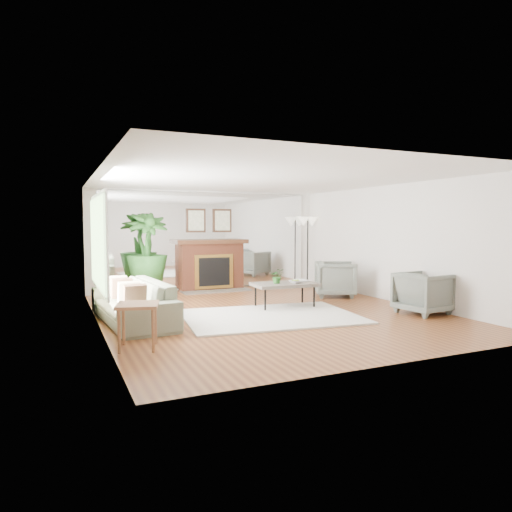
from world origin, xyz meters
name	(u,v)px	position (x,y,z in m)	size (l,w,h in m)	color
ground	(267,312)	(0.00, 0.00, 0.00)	(7.00, 7.00, 0.00)	brown
wall_left	(98,250)	(-2.99, 0.00, 1.25)	(0.02, 7.00, 2.50)	silver
wall_right	(394,243)	(2.99, 0.00, 1.25)	(0.02, 7.00, 2.50)	silver
wall_back	(209,240)	(0.00, 3.49, 1.25)	(6.00, 0.02, 2.50)	silver
mirror_panel	(209,240)	(0.00, 3.47, 1.25)	(5.40, 0.04, 2.40)	silver
window_panel	(98,243)	(-2.96, 0.40, 1.35)	(0.04, 2.40, 1.50)	#B2E09E
fireplace	(212,264)	(0.00, 3.26, 0.66)	(1.85, 0.83, 2.05)	brown
area_rug	(271,316)	(-0.14, -0.44, 0.02)	(3.03, 2.16, 0.03)	white
coffee_table	(285,285)	(0.52, 0.28, 0.46)	(1.29, 0.80, 0.50)	#5F564B
sofa	(133,302)	(-2.45, 0.13, 0.35)	(2.41, 0.94, 0.70)	gray
armchair_back	(335,279)	(2.26, 1.08, 0.40)	(0.86, 0.89, 0.81)	slate
armchair_front	(423,293)	(2.60, -1.29, 0.39)	(0.83, 0.85, 0.78)	slate
side_table	(138,311)	(-2.65, -1.56, 0.51)	(0.66, 0.66, 0.61)	#945D3B
potted_ficus	(147,252)	(-1.68, 2.88, 1.03)	(0.98, 0.98, 1.93)	black
floor_lamp	(308,227)	(2.70, 3.10, 1.59)	(0.60, 0.34, 1.86)	black
tabletop_plant	(277,276)	(0.35, 0.27, 0.64)	(0.26, 0.23, 0.29)	#285F23
fruit_bowl	(295,282)	(0.69, 0.15, 0.53)	(0.24, 0.24, 0.06)	#945D3B
book	(296,281)	(0.87, 0.43, 0.51)	(0.23, 0.32, 0.02)	#945D3B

